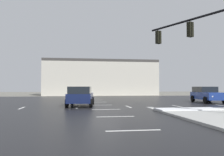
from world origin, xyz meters
The scene contains 8 objects.
ground_plane centered at (0.00, 0.00, 0.00)m, with size 120.00×120.00×0.00m, color slate.
road_asphalt centered at (0.00, 0.00, 0.01)m, with size 44.00×44.00×0.02m, color black.
snow_strip_curbside centered at (5.00, -4.00, 0.17)m, with size 4.00×1.60×0.06m, color white.
lane_markings centered at (1.20, -1.38, 0.02)m, with size 36.15×36.15×0.01m.
traffic_signal_mast centered at (5.60, -5.08, 4.28)m, with size 2.88×5.99×6.13m.
strip_building_background centered at (2.50, 28.16, 3.33)m, with size 21.26×8.00×6.66m.
sedan_navy centered at (-1.70, 1.11, 0.85)m, with size 2.42×4.68×1.58m.
sedan_blue centered at (10.84, 3.86, 0.85)m, with size 2.37×4.66×1.58m.
Camera 1 is at (-2.00, -18.32, 1.57)m, focal length 38.23 mm.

